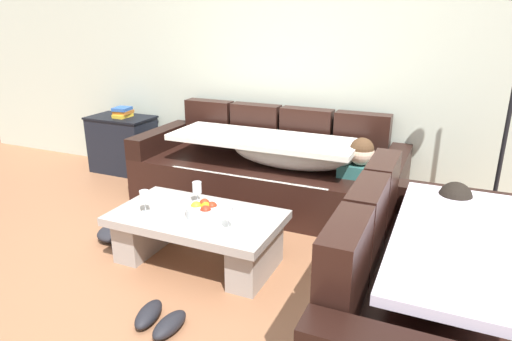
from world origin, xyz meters
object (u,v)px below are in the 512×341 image
couch_near_window (429,290)px  wine_glass_near_right (228,213)px  open_magazine (221,219)px  side_cabinet (123,144)px  pair_of_shoes (159,319)px  couch_along_wall (271,172)px  wine_glass_far_back (197,188)px  crumpled_garment (122,231)px  fruit_bowl (206,210)px  wine_glass_near_left (144,197)px  floor_lamp (503,105)px  coffee_table (197,232)px  book_stack_on_cabinet (123,112)px

couch_near_window → wine_glass_near_right: bearing=84.0°
open_magazine → side_cabinet: size_ratio=0.39×
pair_of_shoes → wine_glass_near_right: bearing=76.3°
couch_along_wall → couch_near_window: (1.50, -1.46, 0.01)m
wine_glass_far_back → pair_of_shoes: 1.05m
pair_of_shoes → crumpled_garment: crumpled_garment is taller
fruit_bowl → wine_glass_near_left: 0.44m
wine_glass_near_right → side_cabinet: size_ratio=0.23×
wine_glass_near_right → floor_lamp: size_ratio=0.09×
couch_along_wall → couch_near_window: size_ratio=1.34×
couch_near_window → coffee_table: size_ratio=1.55×
book_stack_on_cabinet → pair_of_shoes: (1.97, -2.16, -0.65)m
couch_near_window → floor_lamp: size_ratio=0.95×
couch_along_wall → wine_glass_near_left: size_ratio=15.03×
crumpled_garment → floor_lamp: bearing=21.5°
wine_glass_near_left → book_stack_on_cabinet: 2.13m
wine_glass_far_back → floor_lamp: 2.29m
couch_near_window → couch_along_wall: bearing=45.9°
coffee_table → crumpled_garment: bearing=174.5°
couch_along_wall → side_cabinet: couch_along_wall is taller
wine_glass_near_right → floor_lamp: floor_lamp is taller
side_cabinet → pair_of_shoes: bearing=-47.1°
couch_near_window → coffee_table: (-1.58, 0.25, -0.10)m
couch_near_window → fruit_bowl: 1.54m
coffee_table → couch_along_wall: bearing=86.3°
side_cabinet → floor_lamp: (3.73, -0.32, 0.80)m
open_magazine → floor_lamp: bearing=35.5°
crumpled_garment → open_magazine: bearing=-4.9°
side_cabinet → book_stack_on_cabinet: (0.04, -0.00, 0.37)m
coffee_table → book_stack_on_cabinet: (-1.80, 1.43, 0.46)m
open_magazine → pair_of_shoes: open_magazine is taller
floor_lamp → pair_of_shoes: floor_lamp is taller
couch_near_window → wine_glass_near_right: 1.28m
fruit_bowl → wine_glass_near_right: bearing=-27.7°
open_magazine → book_stack_on_cabinet: size_ratio=1.27×
wine_glass_near_right → open_magazine: 0.19m
wine_glass_near_right → book_stack_on_cabinet: book_stack_on_cabinet is taller
side_cabinet → pair_of_shoes: size_ratio=2.24×
wine_glass_near_right → pair_of_shoes: bearing=-103.7°
wine_glass_near_right → open_magazine: size_ratio=0.59×
coffee_table → wine_glass_near_right: wine_glass_near_right is taller
couch_near_window → book_stack_on_cabinet: bearing=63.5°
floor_lamp → couch_near_window: bearing=-102.8°
pair_of_shoes → floor_lamp: bearing=46.9°
couch_along_wall → pair_of_shoes: size_ratio=7.74×
crumpled_garment → wine_glass_near_left: bearing=-25.3°
coffee_table → pair_of_shoes: bearing=-77.0°
couch_near_window → wine_glass_near_left: bearing=86.2°
couch_near_window → fruit_bowl: couch_near_window is taller
coffee_table → wine_glass_near_right: 0.43m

